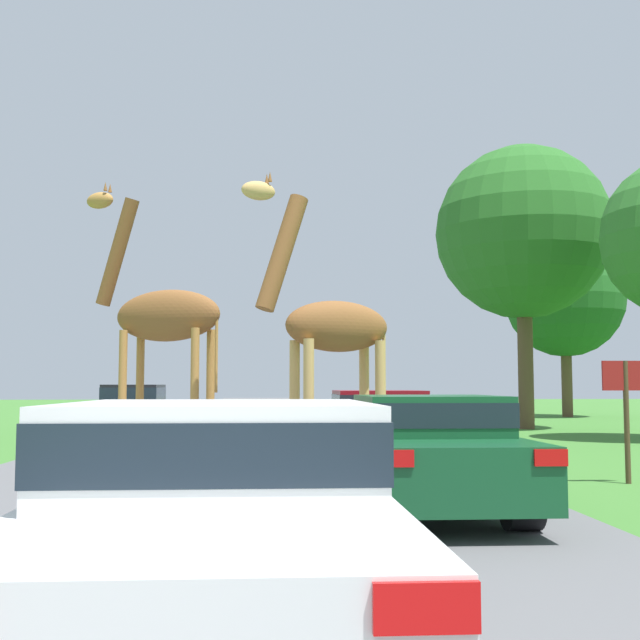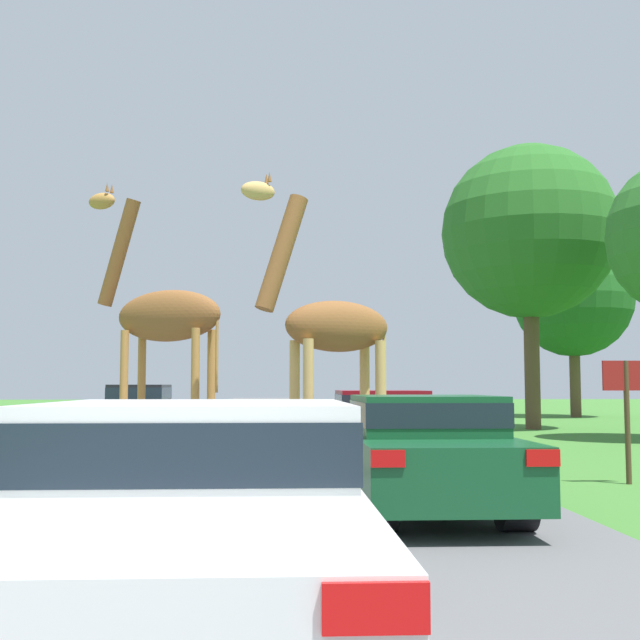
{
  "view_description": "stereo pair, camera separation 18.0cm",
  "coord_description": "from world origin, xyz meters",
  "px_view_note": "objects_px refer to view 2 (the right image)",
  "views": [
    {
      "loc": [
        0.66,
        -0.08,
        1.44
      ],
      "look_at": [
        1.5,
        12.82,
        2.49
      ],
      "focal_mm": 45.0,
      "sensor_mm": 36.0,
      "label": 1
    },
    {
      "loc": [
        0.84,
        -0.09,
        1.44
      ],
      "look_at": [
        1.5,
        12.82,
        2.49
      ],
      "focal_mm": 45.0,
      "sensor_mm": 36.0,
      "label": 2
    }
  ],
  "objects_px": {
    "tree_left_edge": "(573,298)",
    "tree_mid_field": "(529,232)",
    "giraffe_companion": "(162,319)",
    "car_queue_right": "(140,408)",
    "giraffe_near_road": "(329,329)",
    "car_lead_maroon": "(197,521)",
    "sign_post": "(627,398)",
    "car_queue_left": "(381,420)",
    "car_far_ahead": "(425,450)"
  },
  "relations": [
    {
      "from": "tree_mid_field",
      "to": "car_lead_maroon",
      "type": "bearing_deg",
      "value": -112.01
    },
    {
      "from": "giraffe_companion",
      "to": "car_lead_maroon",
      "type": "bearing_deg",
      "value": -143.53
    },
    {
      "from": "giraffe_near_road",
      "to": "tree_left_edge",
      "type": "height_order",
      "value": "tree_left_edge"
    },
    {
      "from": "car_lead_maroon",
      "to": "car_queue_left",
      "type": "relative_size",
      "value": 0.88
    },
    {
      "from": "car_queue_right",
      "to": "giraffe_near_road",
      "type": "bearing_deg",
      "value": -66.71
    },
    {
      "from": "giraffe_companion",
      "to": "tree_left_edge",
      "type": "distance_m",
      "value": 26.67
    },
    {
      "from": "tree_left_edge",
      "to": "sign_post",
      "type": "distance_m",
      "value": 25.63
    },
    {
      "from": "car_queue_left",
      "to": "car_queue_right",
      "type": "bearing_deg",
      "value": 129.36
    },
    {
      "from": "car_far_ahead",
      "to": "tree_left_edge",
      "type": "bearing_deg",
      "value": 66.14
    },
    {
      "from": "tree_mid_field",
      "to": "sign_post",
      "type": "distance_m",
      "value": 15.61
    },
    {
      "from": "car_lead_maroon",
      "to": "car_far_ahead",
      "type": "bearing_deg",
      "value": 66.51
    },
    {
      "from": "giraffe_near_road",
      "to": "sign_post",
      "type": "relative_size",
      "value": 2.66
    },
    {
      "from": "car_far_ahead",
      "to": "sign_post",
      "type": "relative_size",
      "value": 2.27
    },
    {
      "from": "tree_mid_field",
      "to": "sign_post",
      "type": "relative_size",
      "value": 5.24
    },
    {
      "from": "car_queue_right",
      "to": "tree_mid_field",
      "type": "bearing_deg",
      "value": 6.85
    },
    {
      "from": "giraffe_near_road",
      "to": "tree_mid_field",
      "type": "distance_m",
      "value": 15.64
    },
    {
      "from": "sign_post",
      "to": "giraffe_companion",
      "type": "bearing_deg",
      "value": 162.21
    },
    {
      "from": "giraffe_companion",
      "to": "sign_post",
      "type": "height_order",
      "value": "giraffe_companion"
    },
    {
      "from": "giraffe_near_road",
      "to": "car_far_ahead",
      "type": "height_order",
      "value": "giraffe_near_road"
    },
    {
      "from": "giraffe_near_road",
      "to": "sign_post",
      "type": "height_order",
      "value": "giraffe_near_road"
    },
    {
      "from": "giraffe_companion",
      "to": "car_lead_maroon",
      "type": "xyz_separation_m",
      "value": [
        1.59,
        -9.52,
        -1.86
      ]
    },
    {
      "from": "car_queue_right",
      "to": "car_queue_left",
      "type": "relative_size",
      "value": 1.06
    },
    {
      "from": "giraffe_companion",
      "to": "tree_left_edge",
      "type": "relative_size",
      "value": 0.63
    },
    {
      "from": "car_queue_left",
      "to": "tree_mid_field",
      "type": "bearing_deg",
      "value": 56.17
    },
    {
      "from": "car_lead_maroon",
      "to": "car_queue_left",
      "type": "xyz_separation_m",
      "value": [
        2.56,
        12.38,
        -0.02
      ]
    },
    {
      "from": "tree_left_edge",
      "to": "car_lead_maroon",
      "type": "bearing_deg",
      "value": -113.8
    },
    {
      "from": "giraffe_companion",
      "to": "sign_post",
      "type": "relative_size",
      "value": 2.82
    },
    {
      "from": "giraffe_near_road",
      "to": "tree_left_edge",
      "type": "bearing_deg",
      "value": -50.71
    },
    {
      "from": "car_queue_right",
      "to": "sign_post",
      "type": "xyz_separation_m",
      "value": [
        9.29,
        -12.85,
        0.49
      ]
    },
    {
      "from": "giraffe_near_road",
      "to": "car_queue_left",
      "type": "relative_size",
      "value": 1.06
    },
    {
      "from": "tree_mid_field",
      "to": "giraffe_companion",
      "type": "bearing_deg",
      "value": -130.55
    },
    {
      "from": "giraffe_companion",
      "to": "car_queue_left",
      "type": "xyz_separation_m",
      "value": [
        4.15,
        2.86,
        -1.88
      ]
    },
    {
      "from": "car_lead_maroon",
      "to": "car_queue_left",
      "type": "distance_m",
      "value": 12.64
    },
    {
      "from": "car_queue_right",
      "to": "tree_left_edge",
      "type": "distance_m",
      "value": 21.22
    },
    {
      "from": "car_queue_right",
      "to": "tree_left_edge",
      "type": "xyz_separation_m",
      "value": [
        17.5,
        11.08,
        4.62
      ]
    },
    {
      "from": "car_queue_right",
      "to": "tree_left_edge",
      "type": "height_order",
      "value": "tree_left_edge"
    },
    {
      "from": "giraffe_companion",
      "to": "car_far_ahead",
      "type": "relative_size",
      "value": 1.24
    },
    {
      "from": "giraffe_companion",
      "to": "tree_left_edge",
      "type": "height_order",
      "value": "tree_left_edge"
    },
    {
      "from": "car_queue_left",
      "to": "tree_left_edge",
      "type": "relative_size",
      "value": 0.56
    },
    {
      "from": "car_far_ahead",
      "to": "tree_mid_field",
      "type": "xyz_separation_m",
      "value": [
        6.63,
        16.75,
        5.8
      ]
    },
    {
      "from": "tree_mid_field",
      "to": "tree_left_edge",
      "type": "bearing_deg",
      "value": 62.35
    },
    {
      "from": "car_lead_maroon",
      "to": "giraffe_near_road",
      "type": "bearing_deg",
      "value": 81.78
    },
    {
      "from": "tree_left_edge",
      "to": "sign_post",
      "type": "bearing_deg",
      "value": -108.93
    },
    {
      "from": "tree_mid_field",
      "to": "car_far_ahead",
      "type": "bearing_deg",
      "value": -111.58
    },
    {
      "from": "giraffe_companion",
      "to": "car_queue_right",
      "type": "bearing_deg",
      "value": 38.53
    },
    {
      "from": "giraffe_companion",
      "to": "tree_mid_field",
      "type": "height_order",
      "value": "tree_mid_field"
    },
    {
      "from": "car_queue_left",
      "to": "sign_post",
      "type": "xyz_separation_m",
      "value": [
        2.98,
        -5.15,
        0.55
      ]
    },
    {
      "from": "tree_left_edge",
      "to": "tree_mid_field",
      "type": "relative_size",
      "value": 0.86
    },
    {
      "from": "giraffe_near_road",
      "to": "tree_left_edge",
      "type": "xyz_separation_m",
      "value": [
        12.51,
        22.66,
        3.05
      ]
    },
    {
      "from": "giraffe_near_road",
      "to": "car_queue_right",
      "type": "xyz_separation_m",
      "value": [
        -4.98,
        11.58,
        -1.57
      ]
    }
  ]
}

